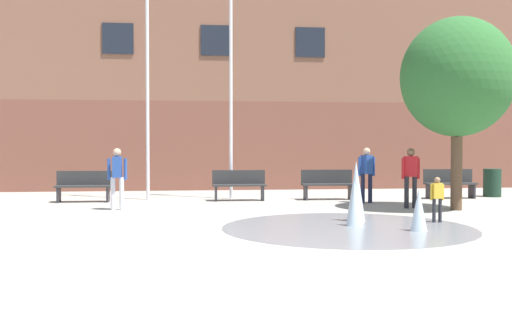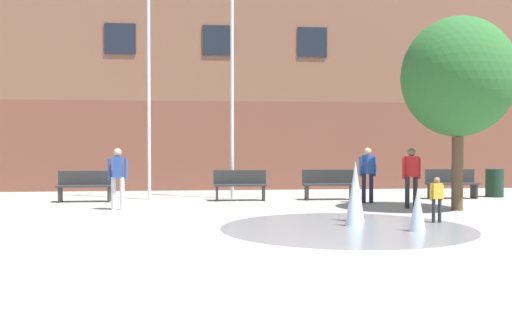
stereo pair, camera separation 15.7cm
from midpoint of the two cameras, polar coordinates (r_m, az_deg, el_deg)
The scene contains 15 objects.
ground_plane at distance 7.18m, azimuth 1.58°, elevation -12.18°, with size 100.00×100.00×0.00m, color #9E998E.
library_building at distance 25.03m, azimuth -4.36°, elevation 5.97°, with size 36.00×6.05×7.27m.
splash_fountain at distance 12.69m, azimuth 9.70°, elevation -4.47°, with size 5.12×5.12×1.33m.
park_bench_left_of_flagpoles at distance 18.26m, azimuth -16.32°, elevation -2.36°, with size 1.60×0.44×0.91m.
park_bench_under_left_flagpole at distance 17.98m, azimuth -1.87°, elevation -2.36°, with size 1.60×0.44×0.91m.
park_bench_center at distance 18.42m, azimuth 6.59°, elevation -2.28°, with size 1.60×0.44×0.91m.
park_bench_under_right_flagpole at distance 19.63m, azimuth 17.75°, elevation -2.10°, with size 1.60×0.44×0.91m.
child_in_fountain at distance 13.52m, azimuth 16.55°, elevation -3.29°, with size 0.31×0.15×0.99m.
adult_watching at distance 16.31m, azimuth 14.25°, elevation -1.21°, with size 0.50×0.36×1.59m.
teen_by_trashcan at distance 15.82m, azimuth -13.36°, elevation -1.29°, with size 0.50×0.35×1.59m.
adult_in_red at distance 17.51m, azimuth 10.23°, elevation -1.00°, with size 0.50×0.38×1.59m.
flagpole_left at distance 18.70m, azimuth -10.45°, elevation 8.73°, with size 0.80×0.10×7.61m.
flagpole_right at distance 18.70m, azimuth -2.55°, elevation 8.55°, with size 0.80×0.10×7.49m.
trash_can at distance 20.71m, azimuth 21.37°, elevation -2.03°, with size 0.56×0.56×0.90m, color #193323.
street_tree_near_building at distance 16.27m, azimuth 18.36°, elevation 7.47°, with size 2.88×2.88×4.95m.
Camera 1 is at (-1.08, -6.89, 1.70)m, focal length 42.00 mm.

